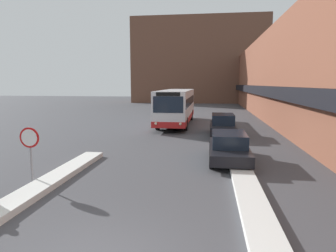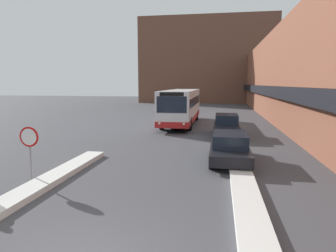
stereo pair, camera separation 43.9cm
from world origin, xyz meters
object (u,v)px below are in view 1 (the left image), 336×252
at_px(stop_sign, 30,143).
at_px(city_bus, 176,106).
at_px(parked_car_front, 229,147).
at_px(parked_car_back, 223,125).

bearing_deg(stop_sign, city_bus, 78.34).
distance_m(parked_car_front, stop_sign, 8.73).
height_order(city_bus, parked_car_back, city_bus).
bearing_deg(city_bus, stop_sign, -101.66).
distance_m(city_bus, stop_sign, 17.50).
relative_size(parked_car_front, stop_sign, 2.10).
bearing_deg(parked_car_front, city_bus, 107.27).
relative_size(parked_car_front, parked_car_back, 1.02).
distance_m(parked_car_front, parked_car_back, 7.24).
height_order(city_bus, parked_car_front, city_bus).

